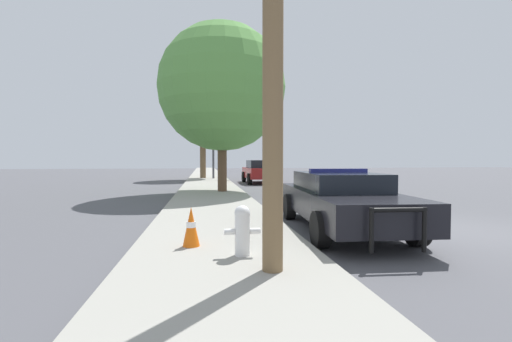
# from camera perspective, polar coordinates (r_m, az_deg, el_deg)

# --- Properties ---
(ground_plane) EXTENTS (110.00, 110.00, 0.00)m
(ground_plane) POSITION_cam_1_polar(r_m,az_deg,el_deg) (8.81, 29.74, -8.60)
(ground_plane) COLOR #4F4F54
(sidewalk_left) EXTENTS (3.00, 110.00, 0.13)m
(sidewalk_left) POSITION_cam_1_polar(r_m,az_deg,el_deg) (6.95, -6.03, -10.60)
(sidewalk_left) COLOR #99968C
(sidewalk_left) RESTS_ON ground_plane
(police_car) EXTENTS (2.26, 5.05, 1.36)m
(police_car) POSITION_cam_1_polar(r_m,az_deg,el_deg) (7.90, 13.93, -4.47)
(police_car) COLOR black
(police_car) RESTS_ON ground_plane
(fire_hydrant) EXTENTS (0.54, 0.24, 0.75)m
(fire_hydrant) POSITION_cam_1_polar(r_m,az_deg,el_deg) (5.20, -2.30, -9.61)
(fire_hydrant) COLOR white
(fire_hydrant) RESTS_ON sidewalk_left
(traffic_light) EXTENTS (3.50, 0.35, 5.78)m
(traffic_light) POSITION_cam_1_polar(r_m,az_deg,el_deg) (26.60, -4.35, 7.49)
(traffic_light) COLOR #424247
(traffic_light) RESTS_ON sidewalk_left
(car_background_distant) EXTENTS (2.08, 4.06, 1.34)m
(car_background_distant) POSITION_cam_1_polar(r_m,az_deg,el_deg) (46.26, 0.41, 0.86)
(car_background_distant) COLOR navy
(car_background_distant) RESTS_ON ground_plane
(car_background_midblock) EXTENTS (1.97, 4.38, 1.53)m
(car_background_midblock) POSITION_cam_1_polar(r_m,az_deg,el_deg) (22.75, 0.51, -0.01)
(car_background_midblock) COLOR maroon
(car_background_midblock) RESTS_ON ground_plane
(tree_sidewalk_near) EXTENTS (5.72, 5.72, 7.55)m
(tree_sidewalk_near) POSITION_cam_1_polar(r_m,az_deg,el_deg) (15.96, -5.70, 13.62)
(tree_sidewalk_near) COLOR brown
(tree_sidewalk_near) RESTS_ON sidewalk_left
(tree_sidewalk_mid) EXTENTS (4.46, 4.46, 7.37)m
(tree_sidewalk_mid) POSITION_cam_1_polar(r_m,az_deg,el_deg) (27.49, -8.88, 9.57)
(tree_sidewalk_mid) COLOR brown
(tree_sidewalk_mid) RESTS_ON sidewalk_left
(traffic_cone) EXTENTS (0.28, 0.28, 0.66)m
(traffic_cone) POSITION_cam_1_polar(r_m,az_deg,el_deg) (5.85, -10.75, -9.05)
(traffic_cone) COLOR orange
(traffic_cone) RESTS_ON sidewalk_left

